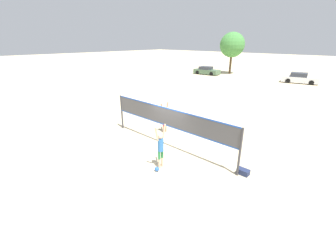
{
  "coord_description": "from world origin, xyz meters",
  "views": [
    {
      "loc": [
        7.98,
        -8.59,
        5.79
      ],
      "look_at": [
        0.0,
        0.0,
        1.28
      ],
      "focal_mm": 24.0,
      "sensor_mm": 36.0,
      "label": 1
    }
  ],
  "objects": [
    {
      "name": "parked_car_mid",
      "position": [
        -14.81,
        26.09,
        0.62
      ],
      "size": [
        4.65,
        2.28,
        1.37
      ],
      "rotation": [
        0.0,
        0.0,
        0.08
      ],
      "color": "#4C6B4C",
      "rests_on": "ground_plane"
    },
    {
      "name": "volleyball",
      "position": [
        1.39,
        -2.27,
        0.11
      ],
      "size": [
        0.22,
        0.22,
        0.22
      ],
      "color": "blue",
      "rests_on": "ground_plane"
    },
    {
      "name": "player_spiker",
      "position": [
        1.27,
        -1.88,
        1.14
      ],
      "size": [
        0.28,
        0.71,
        2.16
      ],
      "rotation": [
        0.0,
        0.0,
        1.57
      ],
      "color": "beige",
      "rests_on": "ground_plane"
    },
    {
      "name": "gear_bag",
      "position": [
        4.49,
        0.24,
        0.13
      ],
      "size": [
        0.54,
        0.34,
        0.27
      ],
      "color": "navy",
      "rests_on": "ground_plane"
    },
    {
      "name": "volleyball_net",
      "position": [
        0.0,
        0.0,
        1.67
      ],
      "size": [
        8.74,
        0.1,
        2.32
      ],
      "color": "#38383D",
      "rests_on": "ground_plane"
    },
    {
      "name": "parked_car_near",
      "position": [
        -0.18,
        27.81,
        0.65
      ],
      "size": [
        4.93,
        2.69,
        1.45
      ],
      "rotation": [
        0.0,
        0.0,
        0.18
      ],
      "color": "silver",
      "rests_on": "ground_plane"
    },
    {
      "name": "tree_left_cluster",
      "position": [
        -12.25,
        29.8,
        4.96
      ],
      "size": [
        4.28,
        4.28,
        7.12
      ],
      "color": "#4C3823",
      "rests_on": "ground_plane"
    },
    {
      "name": "player_blocker",
      "position": [
        -1.66,
        1.47,
        1.06
      ],
      "size": [
        0.28,
        0.69,
        2.02
      ],
      "rotation": [
        0.0,
        0.0,
        -1.57
      ],
      "color": "tan",
      "rests_on": "ground_plane"
    },
    {
      "name": "ground_plane",
      "position": [
        0.0,
        0.0,
        0.0
      ],
      "size": [
        200.0,
        200.0,
        0.0
      ],
      "primitive_type": "plane",
      "color": "beige"
    }
  ]
}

